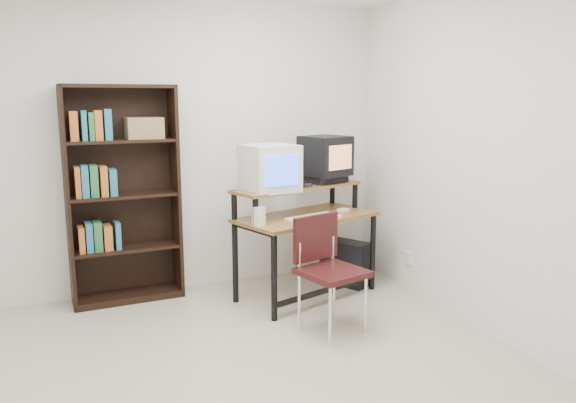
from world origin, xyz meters
name	(u,v)px	position (x,y,z in m)	size (l,w,h in m)	color
floor	(235,389)	(0.00, 0.00, -0.01)	(4.00, 4.00, 0.01)	#BFB89E
back_wall	(170,148)	(0.00, 2.00, 1.30)	(4.00, 0.01, 2.60)	silver
front_wall	(455,287)	(0.00, -2.00, 1.30)	(4.00, 0.01, 2.60)	silver
right_wall	(507,163)	(2.00, 0.00, 1.30)	(0.01, 4.00, 2.60)	silver
computer_desk	(305,220)	(1.05, 1.37, 0.69)	(1.37, 0.98, 0.98)	brown
crt_monitor	(269,168)	(0.72, 1.36, 1.17)	(0.47, 0.48, 0.39)	silver
vcr	(325,179)	(1.33, 1.56, 1.01)	(0.36, 0.26, 0.08)	black
crt_tv	(325,156)	(1.33, 1.54, 1.23)	(0.48, 0.48, 0.36)	black
cd_spindle	(306,185)	(1.07, 1.39, 0.99)	(0.12, 0.12, 0.05)	#26262B
keyboard	(313,219)	(1.05, 1.18, 0.74)	(0.47, 0.21, 0.04)	silver
mousepad	(343,213)	(1.43, 1.36, 0.72)	(0.22, 0.18, 0.01)	black
mouse	(343,210)	(1.43, 1.38, 0.74)	(0.10, 0.06, 0.03)	white
desk_speaker	(259,217)	(0.54, 1.12, 0.80)	(0.08, 0.07, 0.17)	silver
pc_tower	(345,263)	(1.52, 1.50, 0.21)	(0.20, 0.45, 0.42)	black
school_chair	(326,261)	(0.90, 0.62, 0.54)	(0.54, 0.54, 0.87)	black
bookshelf	(122,192)	(-0.44, 1.86, 0.95)	(0.95, 0.36, 1.86)	black
wall_outlet	(408,258)	(1.99, 1.15, 0.30)	(0.02, 0.08, 0.12)	beige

